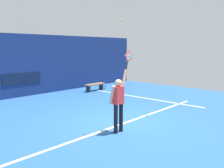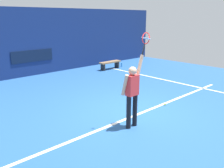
# 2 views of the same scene
# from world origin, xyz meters

# --- Properties ---
(ground_plane) EXTENTS (18.00, 18.00, 0.00)m
(ground_plane) POSITION_xyz_m (0.00, 0.00, 0.00)
(ground_plane) COLOR #23518C
(back_wall) EXTENTS (18.00, 0.20, 3.40)m
(back_wall) POSITION_xyz_m (0.00, 6.99, 1.70)
(back_wall) COLOR navy
(back_wall) RESTS_ON ground_plane
(sponsor_banner_center) EXTENTS (2.20, 0.03, 0.60)m
(sponsor_banner_center) POSITION_xyz_m (0.00, 6.87, 1.01)
(sponsor_banner_center) COLOR #0C1933
(court_baseline) EXTENTS (10.00, 0.10, 0.01)m
(court_baseline) POSITION_xyz_m (0.00, -0.28, 0.01)
(court_baseline) COLOR white
(court_baseline) RESTS_ON ground_plane
(court_sideline) EXTENTS (0.10, 7.00, 0.01)m
(court_sideline) POSITION_xyz_m (4.15, 2.00, 0.01)
(court_sideline) COLOR white
(court_sideline) RESTS_ON ground_plane
(tennis_player) EXTENTS (0.66, 0.31, 1.98)m
(tennis_player) POSITION_xyz_m (-0.81, -0.72, 1.01)
(tennis_player) COLOR black
(tennis_player) RESTS_ON ground_plane
(tennis_racket) EXTENTS (0.39, 0.27, 0.63)m
(tennis_racket) POSITION_xyz_m (-0.33, -0.72, 2.36)
(tennis_racket) COLOR black
(court_bench) EXTENTS (1.40, 0.36, 0.45)m
(court_bench) POSITION_xyz_m (3.97, 5.35, 0.34)
(court_bench) COLOR olive
(court_bench) RESTS_ON ground_plane
(water_bottle) EXTENTS (0.07, 0.07, 0.24)m
(water_bottle) POSITION_xyz_m (4.92, 5.35, 0.12)
(water_bottle) COLOR #338CD8
(water_bottle) RESTS_ON ground_plane
(spare_ball) EXTENTS (0.07, 0.07, 0.07)m
(spare_ball) POSITION_xyz_m (1.29, -0.36, 0.03)
(spare_ball) COLOR #CCE033
(spare_ball) RESTS_ON ground_plane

